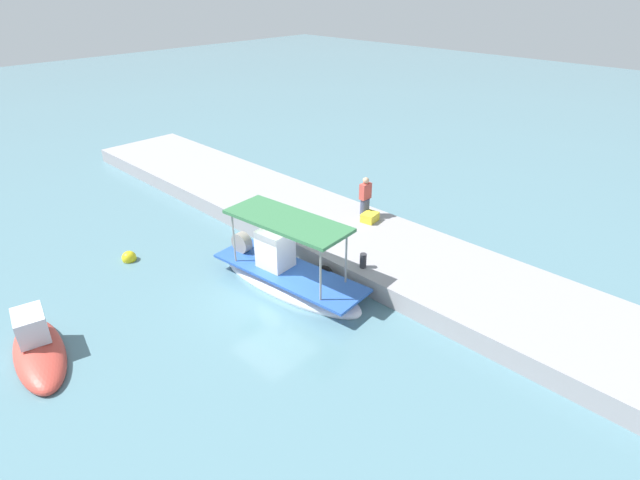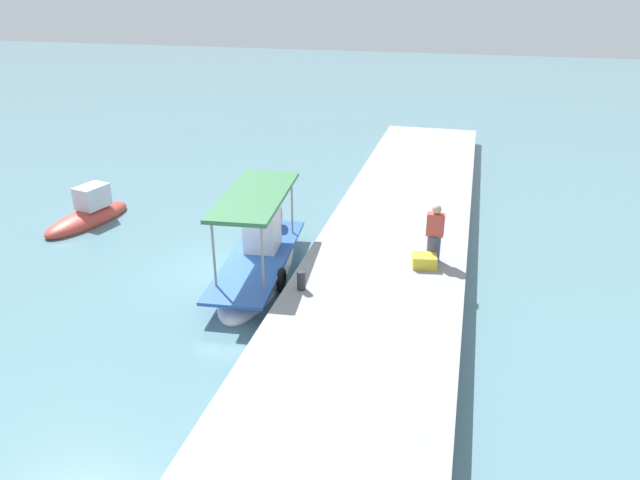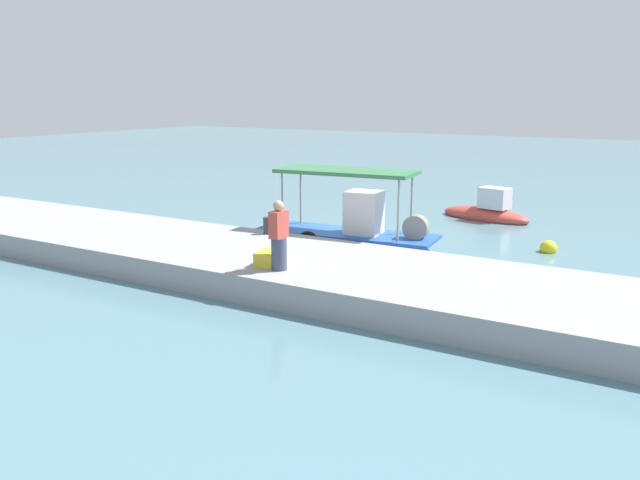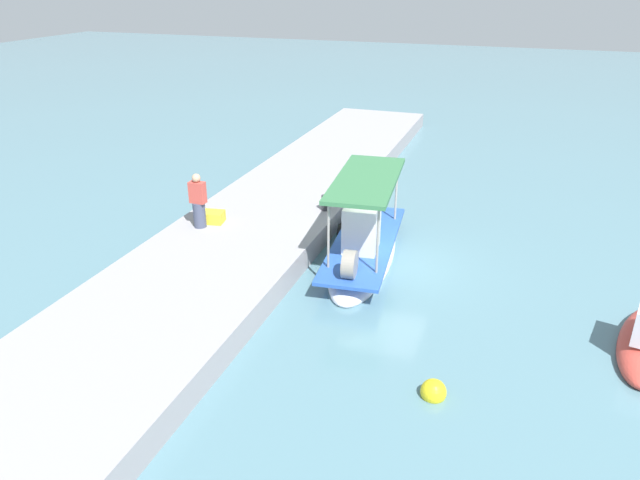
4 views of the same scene
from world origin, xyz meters
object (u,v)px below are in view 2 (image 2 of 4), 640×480
object	(u,v)px
cargo_crate	(424,261)
marker_buoy	(235,200)
fisherman_near_bollard	(435,236)
mooring_bollard	(301,280)
main_fishing_boat	(259,260)
moored_boat_near	(88,216)

from	to	relation	value
cargo_crate	marker_buoy	xyz separation A→B (m)	(5.45, 8.20, -0.79)
fisherman_near_bollard	mooring_bollard	bearing A→B (deg)	129.06
fisherman_near_bollard	cargo_crate	size ratio (longest dim) A/B	2.56
fisherman_near_bollard	cargo_crate	world-z (taller)	fisherman_near_bollard
main_fishing_boat	marker_buoy	world-z (taller)	main_fishing_boat
marker_buoy	moored_boat_near	world-z (taller)	moored_boat_near
fisherman_near_bollard	main_fishing_boat	bearing A→B (deg)	98.37
cargo_crate	moored_boat_near	size ratio (longest dim) A/B	0.17
fisherman_near_bollard	marker_buoy	bearing A→B (deg)	59.34
marker_buoy	mooring_bollard	bearing A→B (deg)	-146.51
main_fishing_boat	moored_boat_near	size ratio (longest dim) A/B	1.59
main_fishing_boat	marker_buoy	bearing A→B (deg)	28.73
main_fishing_boat	marker_buoy	distance (m)	6.58
mooring_bollard	marker_buoy	distance (m)	9.25
marker_buoy	cargo_crate	bearing A→B (deg)	-123.62
mooring_bollard	fisherman_near_bollard	bearing A→B (deg)	-50.94
cargo_crate	moored_boat_near	distance (m)	12.94
cargo_crate	fisherman_near_bollard	bearing A→B (deg)	-24.22
fisherman_near_bollard	moored_boat_near	size ratio (longest dim) A/B	0.44
main_fishing_boat	cargo_crate	bearing A→B (deg)	-86.53
fisherman_near_bollard	marker_buoy	xyz separation A→B (m)	(4.98, 8.41, -1.42)
mooring_bollard	marker_buoy	size ratio (longest dim) A/B	0.97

